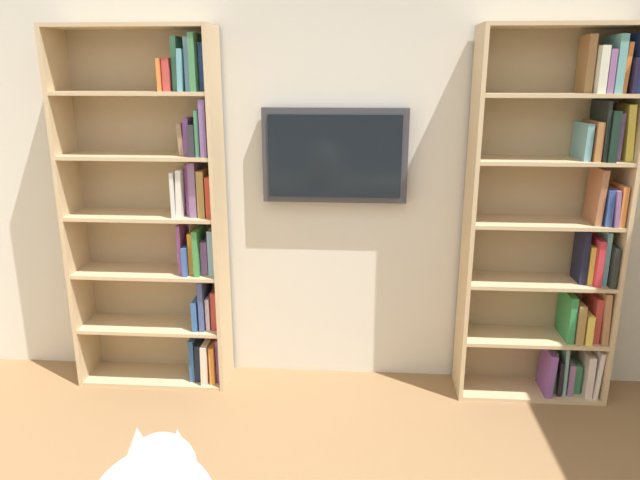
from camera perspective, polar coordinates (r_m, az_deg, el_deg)
wall_back at (r=3.36m, az=2.08°, el=8.59°), size 4.52×0.06×2.70m
bookshelf_left at (r=3.42m, az=22.18°, el=1.58°), size 0.80×0.28×2.00m
bookshelf_right at (r=3.43m, az=-14.67°, el=2.48°), size 0.86×0.28×2.01m
wall_mounted_tv at (r=3.28m, az=1.43°, el=8.09°), size 0.79×0.07×0.51m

